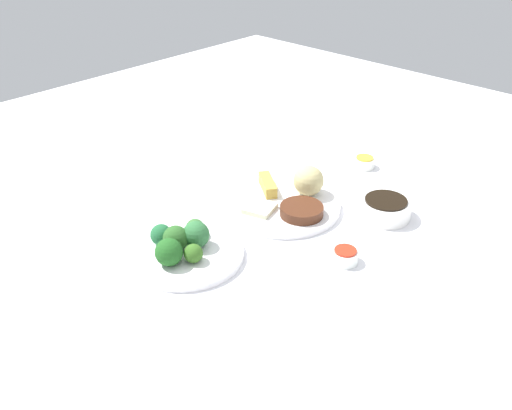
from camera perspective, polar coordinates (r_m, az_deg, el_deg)
tabletop at (r=1.30m, az=2.18°, el=-0.53°), size 2.20×2.20×0.02m
main_plate at (r=1.29m, az=2.76°, el=0.02°), size 0.26×0.26×0.02m
rice_scoop at (r=1.30m, az=5.22°, el=2.41°), size 0.07×0.07×0.07m
spring_roll at (r=1.33m, az=1.16°, el=2.02°), size 0.07×0.09×0.03m
crab_rangoon_wonton at (r=1.25m, az=0.27°, el=-0.27°), size 0.08×0.08×0.01m
stir_fry_heap at (r=1.23m, az=4.53°, el=-0.54°), size 0.09×0.09×0.02m
broccoli_plate at (r=1.14m, az=-6.93°, el=-4.84°), size 0.22×0.22×0.01m
broccoli_floret_0 at (r=1.13m, az=-5.90°, el=-2.96°), size 0.05×0.05×0.05m
broccoli_floret_1 at (r=1.13m, az=-7.94°, el=-3.29°), size 0.05×0.05×0.05m
broccoli_floret_2 at (r=1.09m, az=-6.22°, el=-4.78°), size 0.04×0.04×0.04m
broccoli_floret_3 at (r=1.09m, az=-8.60°, el=-4.64°), size 0.05×0.05×0.05m
broccoli_floret_4 at (r=1.17m, az=-6.05°, el=-2.27°), size 0.04×0.04×0.04m
broccoli_floret_6 at (r=1.15m, az=-9.36°, el=-2.92°), size 0.04×0.04×0.04m
soy_sauce_bowl at (r=1.28m, az=12.64°, el=-0.39°), size 0.11×0.11×0.04m
soy_sauce_bowl_liquid at (r=1.27m, az=12.75°, el=0.45°), size 0.09×0.09×0.00m
sauce_ramekin_sweet_and_sour at (r=1.13m, az=8.79°, el=-5.08°), size 0.05×0.05×0.02m
sauce_ramekin_sweet_and_sour_liquid at (r=1.12m, az=8.84°, el=-4.47°), size 0.04×0.04×0.00m
sauce_ramekin_hot_mustard at (r=1.49m, az=10.66°, el=4.12°), size 0.05×0.05×0.02m
sauce_ramekin_hot_mustard_liquid at (r=1.49m, az=10.71°, el=4.62°), size 0.04×0.04×0.00m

